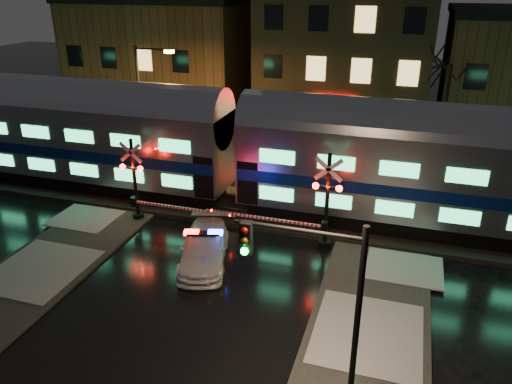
{
  "coord_description": "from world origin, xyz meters",
  "views": [
    {
      "loc": [
        6.92,
        -16.72,
        10.99
      ],
      "look_at": [
        0.91,
        2.5,
        2.2
      ],
      "focal_mm": 35.0,
      "sensor_mm": 36.0,
      "label": 1
    }
  ],
  "objects_px": {
    "crossing_signal_left": "(141,189)",
    "traffic_light": "(324,310)",
    "streetlight": "(144,100)",
    "crossing_signal_right": "(318,210)",
    "police_car": "(204,248)"
  },
  "relations": [
    {
      "from": "police_car",
      "to": "crossing_signal_right",
      "type": "distance_m",
      "value": 5.06
    },
    {
      "from": "crossing_signal_right",
      "to": "crossing_signal_left",
      "type": "bearing_deg",
      "value": -179.96
    },
    {
      "from": "crossing_signal_left",
      "to": "traffic_light",
      "type": "bearing_deg",
      "value": -39.22
    },
    {
      "from": "crossing_signal_right",
      "to": "crossing_signal_left",
      "type": "distance_m",
      "value": 8.45
    },
    {
      "from": "crossing_signal_left",
      "to": "traffic_light",
      "type": "distance_m",
      "value": 13.16
    },
    {
      "from": "traffic_light",
      "to": "crossing_signal_right",
      "type": "bearing_deg",
      "value": 113.72
    },
    {
      "from": "crossing_signal_left",
      "to": "traffic_light",
      "type": "height_order",
      "value": "traffic_light"
    },
    {
      "from": "crossing_signal_right",
      "to": "crossing_signal_left",
      "type": "relative_size",
      "value": 1.06
    },
    {
      "from": "crossing_signal_right",
      "to": "streetlight",
      "type": "xyz_separation_m",
      "value": [
        -11.77,
        6.69,
        2.43
      ]
    },
    {
      "from": "crossing_signal_right",
      "to": "traffic_light",
      "type": "xyz_separation_m",
      "value": [
        1.7,
        -8.29,
        1.14
      ]
    },
    {
      "from": "traffic_light",
      "to": "streetlight",
      "type": "bearing_deg",
      "value": 144.13
    },
    {
      "from": "police_car",
      "to": "streetlight",
      "type": "xyz_separation_m",
      "value": [
        -7.58,
        9.28,
        3.58
      ]
    },
    {
      "from": "crossing_signal_left",
      "to": "streetlight",
      "type": "height_order",
      "value": "streetlight"
    },
    {
      "from": "crossing_signal_right",
      "to": "streetlight",
      "type": "height_order",
      "value": "streetlight"
    },
    {
      "from": "streetlight",
      "to": "crossing_signal_left",
      "type": "bearing_deg",
      "value": -63.62
    }
  ]
}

